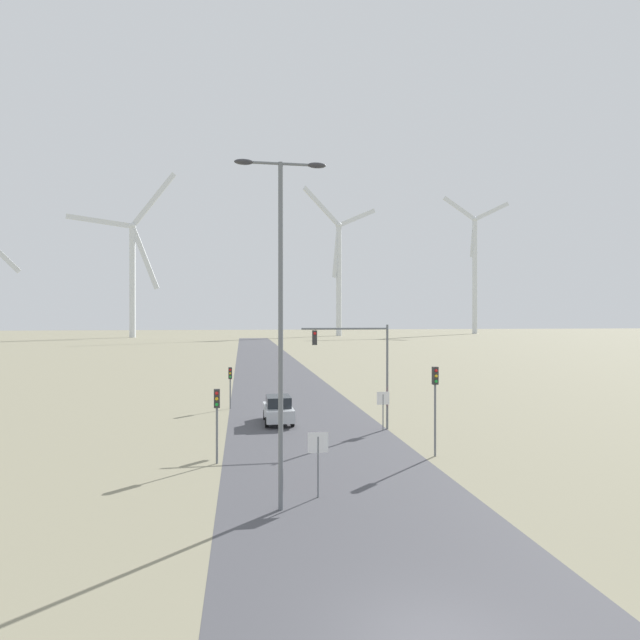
% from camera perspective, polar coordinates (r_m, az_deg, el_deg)
% --- Properties ---
extents(road_surface, '(10.00, 240.00, 0.01)m').
position_cam_1_polar(road_surface, '(58.60, -4.91, -6.68)').
color(road_surface, '#47474C').
rests_on(road_surface, ground).
extents(streetlamp, '(3.36, 0.32, 12.76)m').
position_cam_1_polar(streetlamp, '(18.28, -4.52, 2.49)').
color(streetlamp, slate).
rests_on(streetlamp, ground).
extents(stop_sign_near, '(0.81, 0.07, 2.55)m').
position_cam_1_polar(stop_sign_near, '(20.16, -0.23, -14.83)').
color(stop_sign_near, slate).
rests_on(stop_sign_near, ground).
extents(stop_sign_far, '(0.81, 0.07, 2.44)m').
position_cam_1_polar(stop_sign_far, '(31.72, 7.22, -9.44)').
color(stop_sign_far, slate).
rests_on(stop_sign_far, ground).
extents(traffic_light_post_near_left, '(0.28, 0.33, 3.60)m').
position_cam_1_polar(traffic_light_post_near_left, '(24.89, -11.70, -9.92)').
color(traffic_light_post_near_left, slate).
rests_on(traffic_light_post_near_left, ground).
extents(traffic_light_post_near_right, '(0.28, 0.33, 4.55)m').
position_cam_1_polar(traffic_light_post_near_right, '(26.21, 13.03, -7.92)').
color(traffic_light_post_near_right, slate).
rests_on(traffic_light_post_near_right, ground).
extents(traffic_light_post_mid_left, '(0.28, 0.34, 3.21)m').
position_cam_1_polar(traffic_light_post_mid_left, '(39.50, -10.22, -6.58)').
color(traffic_light_post_mid_left, slate).
rests_on(traffic_light_post_mid_left, ground).
extents(traffic_light_mast_overhead, '(5.54, 0.35, 6.62)m').
position_cam_1_polar(traffic_light_mast_overhead, '(31.38, 4.42, -3.91)').
color(traffic_light_mast_overhead, slate).
rests_on(traffic_light_mast_overhead, ground).
extents(car_approaching, '(1.88, 4.13, 1.83)m').
position_cam_1_polar(car_approaching, '(33.98, -4.80, -10.15)').
color(car_approaching, '#B7BCC1').
rests_on(car_approaching, ground).
extents(wind_turbine_left, '(40.05, 6.76, 60.56)m').
position_cam_1_polar(wind_turbine_left, '(196.02, -20.64, 5.85)').
color(wind_turbine_left, silver).
rests_on(wind_turbine_left, ground).
extents(wind_turbine_center, '(33.30, 17.95, 57.84)m').
position_cam_1_polar(wind_turbine_center, '(202.06, 2.17, 6.12)').
color(wind_turbine_center, silver).
rests_on(wind_turbine_center, ground).
extents(wind_turbine_right, '(30.70, 3.43, 62.72)m').
position_cam_1_polar(wind_turbine_right, '(239.68, 17.27, 5.99)').
color(wind_turbine_right, silver).
rests_on(wind_turbine_right, ground).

